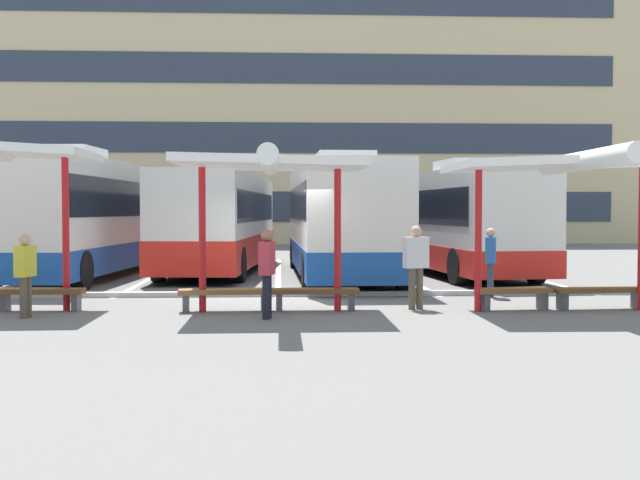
{
  "coord_description": "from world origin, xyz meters",
  "views": [
    {
      "loc": [
        0.05,
        -18.63,
        2.02
      ],
      "look_at": [
        1.09,
        1.93,
        1.25
      ],
      "focal_mm": 44.59,
      "sensor_mm": 36.0,
      "label": 1
    }
  ],
  "objects_px": {
    "bench_1": "(41,294)",
    "waiting_shelter_1": "(270,167)",
    "waiting_shelter_2": "(566,166)",
    "waiting_passenger_0": "(267,267)",
    "coach_bus_0": "(87,218)",
    "coach_bus_1": "(220,223)",
    "waiting_passenger_2": "(25,270)",
    "bench_5": "(600,293)",
    "waiting_passenger_1": "(416,261)",
    "coach_bus_3": "(452,222)",
    "bench_2": "(225,295)",
    "waiting_passenger_3": "(491,257)",
    "bench_3": "(315,294)",
    "coach_bus_2": "(340,221)",
    "bench_4": "(514,294)"
  },
  "relations": [
    {
      "from": "coach_bus_3",
      "to": "waiting_passenger_1",
      "type": "height_order",
      "value": "coach_bus_3"
    },
    {
      "from": "coach_bus_3",
      "to": "waiting_shelter_1",
      "type": "bearing_deg",
      "value": -120.55
    },
    {
      "from": "bench_1",
      "to": "waiting_passenger_1",
      "type": "relative_size",
      "value": 1.01
    },
    {
      "from": "coach_bus_3",
      "to": "bench_1",
      "type": "relative_size",
      "value": 6.59
    },
    {
      "from": "coach_bus_1",
      "to": "waiting_passenger_3",
      "type": "height_order",
      "value": "coach_bus_1"
    },
    {
      "from": "bench_1",
      "to": "bench_5",
      "type": "xyz_separation_m",
      "value": [
        11.31,
        -0.32,
        0.01
      ]
    },
    {
      "from": "coach_bus_3",
      "to": "waiting_passenger_3",
      "type": "relative_size",
      "value": 7.05
    },
    {
      "from": "bench_2",
      "to": "bench_5",
      "type": "height_order",
      "value": "same"
    },
    {
      "from": "bench_3",
      "to": "coach_bus_3",
      "type": "bearing_deg",
      "value": 62.71
    },
    {
      "from": "coach_bus_0",
      "to": "waiting_passenger_1",
      "type": "bearing_deg",
      "value": -44.01
    },
    {
      "from": "waiting_shelter_1",
      "to": "bench_3",
      "type": "distance_m",
      "value": 2.71
    },
    {
      "from": "waiting_shelter_2",
      "to": "waiting_passenger_0",
      "type": "bearing_deg",
      "value": -174.17
    },
    {
      "from": "waiting_passenger_3",
      "to": "waiting_shelter_2",
      "type": "bearing_deg",
      "value": -75.64
    },
    {
      "from": "waiting_shelter_1",
      "to": "bench_3",
      "type": "bearing_deg",
      "value": 21.21
    },
    {
      "from": "coach_bus_3",
      "to": "coach_bus_1",
      "type": "bearing_deg",
      "value": 172.07
    },
    {
      "from": "waiting_shelter_2",
      "to": "waiting_passenger_3",
      "type": "relative_size",
      "value": 2.98
    },
    {
      "from": "bench_5",
      "to": "waiting_passenger_0",
      "type": "xyz_separation_m",
      "value": [
        -6.76,
        -1.04,
        0.62
      ]
    },
    {
      "from": "bench_1",
      "to": "waiting_shelter_1",
      "type": "height_order",
      "value": "waiting_shelter_1"
    },
    {
      "from": "bench_1",
      "to": "waiting_passenger_2",
      "type": "relative_size",
      "value": 1.1
    },
    {
      "from": "bench_3",
      "to": "waiting_passenger_1",
      "type": "distance_m",
      "value": 2.16
    },
    {
      "from": "bench_1",
      "to": "waiting_passenger_2",
      "type": "bearing_deg",
      "value": -89.0
    },
    {
      "from": "waiting_passenger_1",
      "to": "waiting_passenger_3",
      "type": "relative_size",
      "value": 1.06
    },
    {
      "from": "bench_3",
      "to": "waiting_shelter_2",
      "type": "relative_size",
      "value": 0.37
    },
    {
      "from": "waiting_shelter_1",
      "to": "waiting_passenger_1",
      "type": "height_order",
      "value": "waiting_shelter_1"
    },
    {
      "from": "coach_bus_0",
      "to": "bench_4",
      "type": "relative_size",
      "value": 7.26
    },
    {
      "from": "coach_bus_1",
      "to": "coach_bus_2",
      "type": "relative_size",
      "value": 0.99
    },
    {
      "from": "coach_bus_0",
      "to": "waiting_passenger_0",
      "type": "height_order",
      "value": "coach_bus_0"
    },
    {
      "from": "waiting_shelter_1",
      "to": "waiting_shelter_2",
      "type": "bearing_deg",
      "value": -1.88
    },
    {
      "from": "coach_bus_0",
      "to": "coach_bus_1",
      "type": "relative_size",
      "value": 1.0
    },
    {
      "from": "bench_5",
      "to": "coach_bus_0",
      "type": "bearing_deg",
      "value": 145.38
    },
    {
      "from": "waiting_shelter_1",
      "to": "coach_bus_3",
      "type": "bearing_deg",
      "value": 59.45
    },
    {
      "from": "coach_bus_0",
      "to": "bench_2",
      "type": "xyz_separation_m",
      "value": [
        4.72,
        -8.45,
        -1.44
      ]
    },
    {
      "from": "bench_5",
      "to": "waiting_passenger_1",
      "type": "xyz_separation_m",
      "value": [
        -3.75,
        0.22,
        0.65
      ]
    },
    {
      "from": "coach_bus_0",
      "to": "bench_2",
      "type": "bearing_deg",
      "value": -60.8
    },
    {
      "from": "bench_1",
      "to": "bench_2",
      "type": "height_order",
      "value": "same"
    },
    {
      "from": "waiting_passenger_1",
      "to": "bench_3",
      "type": "bearing_deg",
      "value": -176.64
    },
    {
      "from": "coach_bus_1",
      "to": "coach_bus_0",
      "type": "bearing_deg",
      "value": -153.17
    },
    {
      "from": "bench_4",
      "to": "waiting_passenger_3",
      "type": "relative_size",
      "value": 0.97
    },
    {
      "from": "coach_bus_1",
      "to": "waiting_passenger_2",
      "type": "distance_m",
      "value": 11.51
    },
    {
      "from": "coach_bus_0",
      "to": "waiting_passenger_3",
      "type": "relative_size",
      "value": 7.03
    },
    {
      "from": "coach_bus_1",
      "to": "bench_2",
      "type": "bearing_deg",
      "value": -85.22
    },
    {
      "from": "waiting_passenger_1",
      "to": "waiting_passenger_2",
      "type": "relative_size",
      "value": 1.09
    },
    {
      "from": "coach_bus_1",
      "to": "waiting_passenger_0",
      "type": "distance_m",
      "value": 11.65
    },
    {
      "from": "bench_3",
      "to": "waiting_passenger_0",
      "type": "xyz_separation_m",
      "value": [
        -0.95,
        -1.14,
        0.62
      ]
    },
    {
      "from": "coach_bus_0",
      "to": "coach_bus_1",
      "type": "height_order",
      "value": "coach_bus_0"
    },
    {
      "from": "waiting_shelter_2",
      "to": "waiting_passenger_3",
      "type": "bearing_deg",
      "value": 104.36
    },
    {
      "from": "bench_5",
      "to": "waiting_passenger_3",
      "type": "xyz_separation_m",
      "value": [
        -1.62,
        2.38,
        0.58
      ]
    },
    {
      "from": "bench_2",
      "to": "waiting_passenger_1",
      "type": "bearing_deg",
      "value": 2.35
    },
    {
      "from": "coach_bus_1",
      "to": "bench_2",
      "type": "distance_m",
      "value": 10.51
    },
    {
      "from": "waiting_shelter_1",
      "to": "waiting_passenger_2",
      "type": "height_order",
      "value": "waiting_shelter_1"
    }
  ]
}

